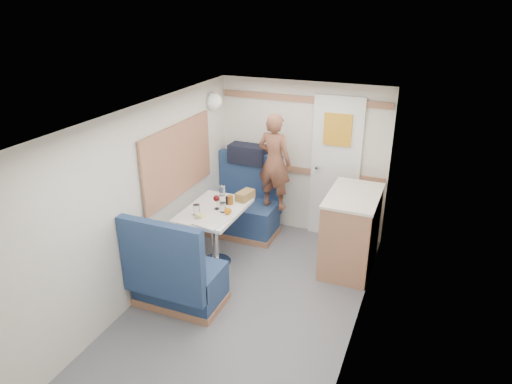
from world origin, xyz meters
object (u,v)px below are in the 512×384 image
at_px(galley_counter, 351,230).
at_px(wine_glass, 216,199).
at_px(bench_far, 245,211).
at_px(tray, 213,221).
at_px(bench_near, 176,280).
at_px(beer_glass, 230,200).
at_px(dinette_table, 214,221).
at_px(tumbler_right, 223,207).
at_px(duffel_bag, 248,154).
at_px(orange_fruit, 228,211).
at_px(salt_grinder, 220,202).
at_px(person, 274,162).
at_px(pepper_grinder, 227,200).
at_px(tumbler_left, 197,210).
at_px(tumbler_mid, 222,191).
at_px(dome_light, 214,101).
at_px(bread_loaf, 245,195).
at_px(cheese_block, 200,216).

bearing_deg(galley_counter, wine_glass, -159.33).
bearing_deg(bench_far, wine_glass, -87.80).
relative_size(tray, wine_glass, 2.23).
distance_m(bench_near, beer_glass, 1.16).
bearing_deg(dinette_table, tumbler_right, -15.43).
bearing_deg(tray, duffel_bag, 97.40).
height_order(orange_fruit, salt_grinder, orange_fruit).
relative_size(dinette_table, galley_counter, 1.00).
xyz_separation_m(person, pepper_grinder, (-0.32, -0.69, -0.29)).
distance_m(tumbler_right, beer_glass, 0.22).
relative_size(tumbler_left, tumbler_mid, 1.01).
height_order(orange_fruit, tumbler_left, tumbler_left).
xyz_separation_m(dome_light, tray, (0.52, -1.14, -1.02)).
relative_size(orange_fruit, pepper_grinder, 0.77).
xyz_separation_m(duffel_bag, bread_loaf, (0.27, -0.75, -0.25)).
height_order(dome_light, galley_counter, dome_light).
xyz_separation_m(bench_near, salt_grinder, (0.03, 0.98, 0.46)).
relative_size(person, tumbler_right, 10.76).
relative_size(bench_far, person, 0.86).
bearing_deg(salt_grinder, bench_near, -91.49).
distance_m(person, beer_glass, 0.79).
bearing_deg(cheese_block, person, 69.04).
distance_m(tumbler_left, tumbler_mid, 0.59).
bearing_deg(tumbler_mid, tumbler_left, -92.53).
relative_size(dome_light, galley_counter, 0.22).
bearing_deg(beer_glass, pepper_grinder, -149.51).
height_order(bench_far, cheese_block, bench_far).
distance_m(bench_near, tray, 0.73).
height_order(bench_near, salt_grinder, bench_near).
relative_size(orange_fruit, salt_grinder, 0.93).
distance_m(tray, wine_glass, 0.33).
distance_m(bench_near, bread_loaf, 1.34).
distance_m(cheese_block, tumbler_left, 0.11).
xyz_separation_m(galley_counter, duffel_bag, (-1.52, 0.57, 0.56)).
distance_m(bench_far, tumbler_left, 1.18).
relative_size(bench_near, pepper_grinder, 10.23).
bearing_deg(beer_glass, tumbler_mid, 135.65).
distance_m(bench_near, person, 1.92).
height_order(dome_light, orange_fruit, dome_light).
xyz_separation_m(wine_glass, tumbler_mid, (-0.11, 0.37, -0.06)).
distance_m(dome_light, duffel_bag, 0.85).
bearing_deg(bench_far, duffel_bag, 100.77).
bearing_deg(duffel_bag, salt_grinder, -84.73).
bearing_deg(person, dome_light, 9.34).
xyz_separation_m(galley_counter, bread_loaf, (-1.24, -0.17, 0.30)).
bearing_deg(bench_near, tumbler_right, 81.08).
distance_m(person, tumbler_mid, 0.74).
xyz_separation_m(galley_counter, tray, (-1.33, -0.84, 0.26)).
bearing_deg(beer_glass, cheese_block, -106.99).
xyz_separation_m(dome_light, bread_loaf, (0.61, -0.48, -0.98)).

